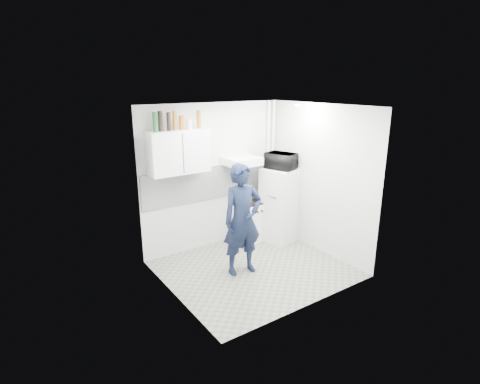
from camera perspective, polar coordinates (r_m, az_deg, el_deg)
floor at (r=6.24m, az=2.17°, el=-11.62°), size 2.80×2.80×0.00m
ceiling at (r=5.52m, az=2.47°, el=12.95°), size 2.80×2.80×0.00m
wall_back at (r=6.75m, az=-4.04°, el=2.40°), size 2.80×0.00×2.80m
wall_left at (r=5.07m, az=-10.50°, el=-2.65°), size 0.00×2.60×2.60m
wall_right at (r=6.65m, az=12.04°, el=1.85°), size 0.00×2.60×2.60m
person at (r=5.81m, az=0.37°, el=-4.24°), size 0.70×0.51×1.77m
stove at (r=7.13m, az=1.18°, el=-4.58°), size 0.47×0.47×0.75m
fridge at (r=7.09m, az=6.08°, el=-2.00°), size 0.71×0.71×1.40m
stove_top at (r=7.00m, az=1.20°, el=-1.62°), size 0.45×0.45×0.03m
saucepan at (r=6.96m, az=1.05°, el=-1.12°), size 0.20×0.20×0.11m
microwave at (r=6.87m, az=6.30°, el=4.72°), size 0.62×0.51×0.29m
bottle_a at (r=5.93m, az=-12.82°, el=10.39°), size 0.07×0.07×0.30m
bottle_b at (r=5.96m, az=-12.01°, el=10.51°), size 0.08×0.08×0.31m
bottle_c at (r=6.02m, az=-10.79°, el=10.51°), size 0.07×0.07×0.28m
bottle_d at (r=6.06m, az=-9.91°, el=10.67°), size 0.07×0.07×0.30m
canister_a at (r=6.11m, az=-8.85°, el=10.42°), size 0.09×0.09×0.23m
canister_b at (r=6.17m, az=-7.75°, el=10.22°), size 0.08×0.08×0.16m
bottle_e at (r=6.25m, az=-6.30°, el=10.94°), size 0.07×0.07×0.29m
upper_cabinet at (r=6.14m, az=-9.37°, el=6.06°), size 1.00×0.35×0.70m
range_hood at (r=6.72m, az=0.32°, el=4.73°), size 0.60×0.50×0.14m
backsplash at (r=6.76m, az=-3.96°, el=1.55°), size 2.74×0.03×0.60m
pipe_a at (r=7.41m, az=4.98°, el=3.65°), size 0.05×0.05×2.60m
pipe_b at (r=7.34m, az=4.25°, el=3.54°), size 0.04×0.04×2.60m
ceiling_spot_fixture at (r=6.31m, az=8.82°, el=12.95°), size 0.10×0.10×0.02m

